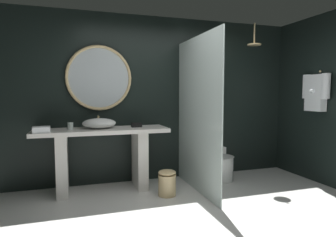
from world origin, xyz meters
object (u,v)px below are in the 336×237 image
Objects in this scene: tissue_box at (136,125)px; waste_bin at (167,182)px; hanging_bathrobe at (316,91)px; toilet at (219,165)px; vessel_sink at (99,123)px; round_wall_mirror at (99,78)px; folded_hand_towel at (41,130)px; rain_shower_head at (254,43)px; tumbler_cup at (70,126)px.

tissue_box is 0.97m from waste_bin.
toilet is at bearing 154.56° from hanging_bathrobe.
toilet is at bearing 24.46° from waste_bin.
vessel_sink is at bearing -179.33° from tissue_box.
folded_hand_towel is (-0.77, -0.48, -0.69)m from round_wall_mirror.
vessel_sink is 2.02m from toilet.
toilet is at bearing -1.65° from vessel_sink.
tissue_box reaches higher than waste_bin.
rain_shower_head reaches higher than hanging_bathrobe.
folded_hand_towel is (-3.92, 0.44, -0.50)m from hanging_bathrobe.
tumbler_cup is 2.38m from toilet.
toilet is (1.85, -0.30, -1.38)m from round_wall_mirror.
vessel_sink reaches higher than toilet.
rain_shower_head is at bearing -4.98° from tissue_box.
tumbler_cup is (-0.39, -0.03, -0.02)m from vessel_sink.
vessel_sink is at bearing -97.72° from round_wall_mirror.
rain_shower_head is at bearing -9.53° from round_wall_mirror.
vessel_sink is 2.24× the size of folded_hand_towel.
round_wall_mirror is 2.82× the size of rain_shower_head.
folded_hand_towel is at bearing -178.60° from rain_shower_head.
round_wall_mirror is (0.42, 0.27, 0.68)m from tumbler_cup.
toilet is at bearing 169.10° from rain_shower_head.
vessel_sink is at bearing 168.08° from hanging_bathrobe.
tumbler_cup is 0.69× the size of tissue_box.
round_wall_mirror is 2.71× the size of waste_bin.
folded_hand_towel is (-3.16, -0.08, -1.26)m from rain_shower_head.
folded_hand_towel is at bearing -149.64° from tumbler_cup.
tissue_box is 0.43× the size of rain_shower_head.
tumbler_cup is 0.16× the size of hanging_bathrobe.
vessel_sink is 1.32× the size of waste_bin.
hanging_bathrobe is at bearing -6.36° from folded_hand_towel.
hanging_bathrobe is at bearing -3.58° from waste_bin.
hanging_bathrobe is (0.76, -0.51, -0.76)m from rain_shower_head.
hanging_bathrobe is 1.75× the size of waste_bin.
round_wall_mirror is 1.55× the size of hanging_bathrobe.
round_wall_mirror is (-0.51, 0.24, 0.70)m from tissue_box.
waste_bin is at bearing -166.84° from rain_shower_head.
hanging_bathrobe is (3.15, -0.92, -0.19)m from round_wall_mirror.
vessel_sink is 0.39m from tumbler_cup.
rain_shower_head reaches higher than tumbler_cup.
tissue_box is at bearing 119.99° from waste_bin.
tissue_box is at bearing 2.30° from tumbler_cup.
waste_bin is at bearing -155.54° from toilet.
tissue_box is at bearing 0.67° from vessel_sink.
round_wall_mirror is 3.29m from hanging_bathrobe.
rain_shower_head is (2.42, -0.16, 1.23)m from vessel_sink.
rain_shower_head is at bearing -2.58° from tumbler_cup.
vessel_sink is 0.77m from folded_hand_towel.
tumbler_cup is 0.17× the size of toilet.
hanging_bathrobe is at bearing -16.21° from round_wall_mirror.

